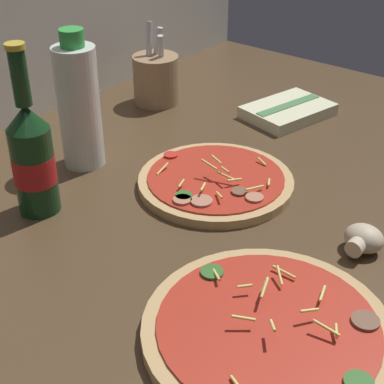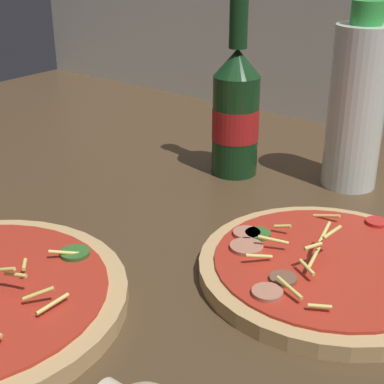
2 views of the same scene
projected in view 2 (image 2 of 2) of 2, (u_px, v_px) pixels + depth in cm
name	position (u px, v px, depth cm)	size (l,w,h in cm)	color
counter_slab	(215.00, 242.00, 67.30)	(160.00, 90.00, 2.50)	#4C3823
pizza_far	(327.00, 268.00, 58.05)	(25.65, 25.65, 5.39)	tan
beer_bottle	(236.00, 110.00, 79.57)	(6.43, 6.43, 26.23)	#143819
oil_bottle	(357.00, 105.00, 74.94)	(7.18, 7.18, 23.83)	silver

